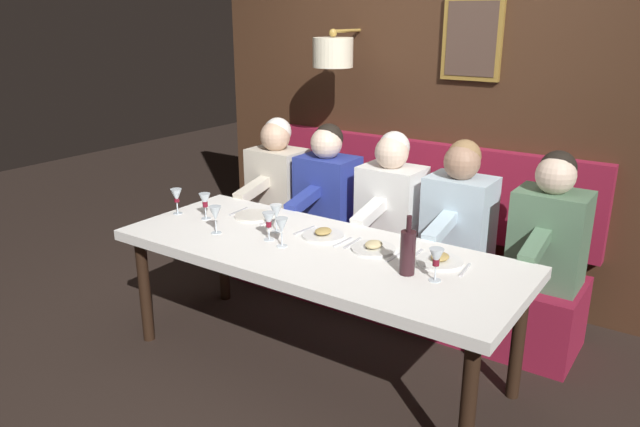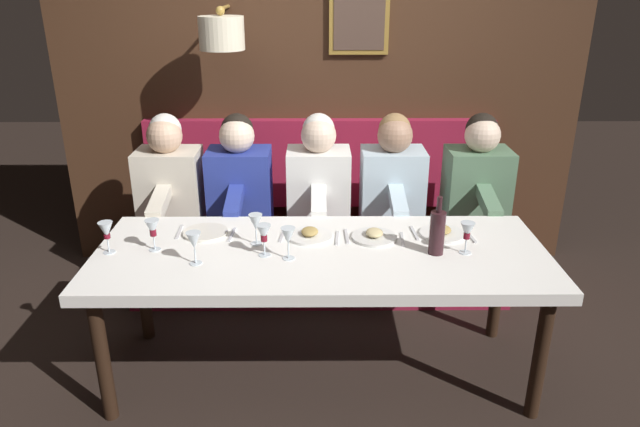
{
  "view_description": "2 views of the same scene",
  "coord_description": "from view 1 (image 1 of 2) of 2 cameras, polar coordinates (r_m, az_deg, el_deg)",
  "views": [
    {
      "loc": [
        -2.52,
        -1.76,
        1.95
      ],
      "look_at": [
        0.05,
        0.01,
        0.92
      ],
      "focal_mm": 33.9,
      "sensor_mm": 36.0,
      "label": 1
    },
    {
      "loc": [
        -2.66,
        0.02,
        2.02
      ],
      "look_at": [
        0.05,
        0.01,
        0.92
      ],
      "focal_mm": 32.81,
      "sensor_mm": 36.0,
      "label": 2
    }
  ],
  "objects": [
    {
      "name": "diner_far",
      "position": [
        4.25,
        0.67,
        2.79
      ],
      "size": [
        0.6,
        0.4,
        0.79
      ],
      "color": "#283893",
      "rests_on": "banquette_bench"
    },
    {
      "name": "wine_glass_2",
      "position": [
        3.51,
        -4.16,
        0.09
      ],
      "size": [
        0.07,
        0.07,
        0.16
      ],
      "color": "silver",
      "rests_on": "dining_table"
    },
    {
      "name": "diner_nearest",
      "position": [
        3.67,
        20.89,
        -1.0
      ],
      "size": [
        0.6,
        0.4,
        0.79
      ],
      "color": "#567A5B",
      "rests_on": "banquette_bench"
    },
    {
      "name": "diner_middle",
      "position": [
        4.0,
        6.71,
        1.67
      ],
      "size": [
        0.6,
        0.4,
        0.79
      ],
      "color": "white",
      "rests_on": "banquette_bench"
    },
    {
      "name": "ground_plane",
      "position": [
        3.64,
        -0.38,
        -14.1
      ],
      "size": [
        12.0,
        12.0,
        0.0
      ],
      "primitive_type": "plane",
      "color": "black"
    },
    {
      "name": "wine_bottle",
      "position": [
        2.96,
        8.28,
        -3.59
      ],
      "size": [
        0.08,
        0.08,
        0.3
      ],
      "color": "#33191E",
      "rests_on": "dining_table"
    },
    {
      "name": "dining_table",
      "position": [
        3.33,
        -0.41,
        -4.26
      ],
      "size": [
        0.9,
        2.28,
        0.74
      ],
      "color": "white",
      "rests_on": "ground_plane"
    },
    {
      "name": "wine_glass_5",
      "position": [
        3.38,
        -4.87,
        -0.68
      ],
      "size": [
        0.07,
        0.07,
        0.16
      ],
      "color": "silver",
      "rests_on": "dining_table"
    },
    {
      "name": "wine_glass_4",
      "position": [
        3.93,
        -13.4,
        1.59
      ],
      "size": [
        0.07,
        0.07,
        0.16
      ],
      "color": "silver",
      "rests_on": "dining_table"
    },
    {
      "name": "place_setting_1",
      "position": [
        3.16,
        11.24,
        -4.34
      ],
      "size": [
        0.24,
        0.32,
        0.05
      ],
      "color": "white",
      "rests_on": "dining_table"
    },
    {
      "name": "wine_glass_3",
      "position": [
        3.53,
        -9.86,
        -0.06
      ],
      "size": [
        0.07,
        0.07,
        0.16
      ],
      "color": "silver",
      "rests_on": "dining_table"
    },
    {
      "name": "wine_glass_0",
      "position": [
        3.28,
        -3.65,
        -1.21
      ],
      "size": [
        0.07,
        0.07,
        0.16
      ],
      "color": "silver",
      "rests_on": "dining_table"
    },
    {
      "name": "diner_farthest",
      "position": [
        4.5,
        -4.07,
        3.64
      ],
      "size": [
        0.6,
        0.4,
        0.79
      ],
      "color": "beige",
      "rests_on": "banquette_bench"
    },
    {
      "name": "place_setting_2",
      "position": [
        3.27,
        5.08,
        -3.22
      ],
      "size": [
        0.24,
        0.31,
        0.05
      ],
      "color": "silver",
      "rests_on": "dining_table"
    },
    {
      "name": "place_setting_3",
      "position": [
        3.82,
        -6.28,
        -0.21
      ],
      "size": [
        0.24,
        0.32,
        0.01
      ],
      "color": "silver",
      "rests_on": "dining_table"
    },
    {
      "name": "diner_near",
      "position": [
        3.82,
        13.01,
        0.49
      ],
      "size": [
        0.6,
        0.4,
        0.79
      ],
      "color": "silver",
      "rests_on": "banquette_bench"
    },
    {
      "name": "place_setting_0",
      "position": [
        3.45,
        0.3,
        -1.97
      ],
      "size": [
        0.24,
        0.32,
        0.05
      ],
      "color": "white",
      "rests_on": "dining_table"
    },
    {
      "name": "banquette_bench",
      "position": [
        4.21,
        6.58,
        -6.04
      ],
      "size": [
        0.52,
        2.48,
        0.45
      ],
      "primitive_type": "cube",
      "color": "maroon",
      "rests_on": "ground_plane"
    },
    {
      "name": "wine_glass_6",
      "position": [
        2.91,
        10.92,
        -4.18
      ],
      "size": [
        0.07,
        0.07,
        0.16
      ],
      "color": "silver",
      "rests_on": "dining_table"
    },
    {
      "name": "back_wall_panel",
      "position": [
        4.4,
        10.64,
        10.39
      ],
      "size": [
        0.59,
        3.68,
        2.9
      ],
      "color": "#422819",
      "rests_on": "ground_plane"
    },
    {
      "name": "wine_glass_1",
      "position": [
        3.79,
        -10.81,
        1.16
      ],
      "size": [
        0.07,
        0.07,
        0.16
      ],
      "color": "silver",
      "rests_on": "dining_table"
    }
  ]
}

